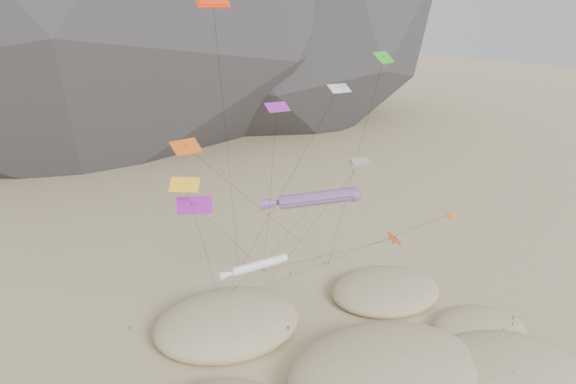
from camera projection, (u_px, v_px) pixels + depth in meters
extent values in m
ellipsoid|color=#CCB789|center=(504.00, 376.00, 45.70)|extent=(14.52, 12.34, 3.29)
ellipsoid|color=#CCB789|center=(390.00, 377.00, 45.27)|extent=(17.44, 14.82, 4.35)
ellipsoid|color=#CCB789|center=(479.00, 329.00, 52.95)|extent=(9.30, 7.91, 2.03)
ellipsoid|color=#CCB789|center=(228.00, 323.00, 53.24)|extent=(14.18, 12.05, 3.86)
ellipsoid|color=#CCB789|center=(386.00, 290.00, 59.83)|extent=(12.16, 10.33, 2.69)
ellipsoid|color=black|center=(501.00, 381.00, 44.73)|extent=(3.45, 2.95, 1.03)
ellipsoid|color=black|center=(377.00, 359.00, 47.30)|extent=(3.03, 2.59, 0.91)
ellipsoid|color=black|center=(377.00, 339.00, 50.34)|extent=(3.04, 2.60, 0.91)
ellipsoid|color=black|center=(377.00, 382.00, 44.80)|extent=(2.31, 1.97, 0.69)
ellipsoid|color=black|center=(510.00, 331.00, 52.33)|extent=(2.55, 2.18, 0.76)
ellipsoid|color=black|center=(245.00, 326.00, 52.36)|extent=(3.19, 2.73, 0.96)
ellipsoid|color=black|center=(276.00, 331.00, 51.73)|extent=(2.51, 2.15, 0.75)
ellipsoid|color=black|center=(375.00, 288.00, 60.19)|extent=(2.11, 1.80, 0.63)
ellipsoid|color=black|center=(389.00, 302.00, 57.52)|extent=(2.13, 1.82, 0.64)
cylinder|color=#3F2D1E|center=(222.00, 302.00, 58.31)|extent=(0.08, 0.08, 0.30)
cylinder|color=#3F2D1E|center=(237.00, 295.00, 59.71)|extent=(0.08, 0.08, 0.30)
cylinder|color=#3F2D1E|center=(254.00, 289.00, 61.04)|extent=(0.08, 0.08, 0.30)
cylinder|color=#3F2D1E|center=(264.00, 270.00, 65.45)|extent=(0.08, 0.08, 0.30)
cylinder|color=#3F2D1E|center=(291.00, 273.00, 64.66)|extent=(0.08, 0.08, 0.30)
cylinder|color=#3F2D1E|center=(181.00, 308.00, 57.19)|extent=(0.08, 0.08, 0.30)
cylinder|color=#3F2D1E|center=(328.00, 264.00, 66.99)|extent=(0.08, 0.08, 0.30)
cylinder|color=#3F2D1E|center=(130.00, 328.00, 53.68)|extent=(0.08, 0.08, 0.30)
cylinder|color=red|center=(317.00, 198.00, 50.69)|extent=(6.71, 4.39, 1.96)
sphere|color=red|center=(354.00, 195.00, 50.83)|extent=(1.32, 1.32, 1.32)
cone|color=red|center=(275.00, 203.00, 50.56)|extent=(3.04, 2.34, 1.41)
cylinder|color=black|center=(285.00, 237.00, 58.64)|extent=(1.73, 13.66, 12.92)
cylinder|color=silver|center=(259.00, 265.00, 45.37)|extent=(4.55, 1.16, 1.02)
sphere|color=silver|center=(284.00, 258.00, 46.25)|extent=(0.75, 0.75, 0.75)
cone|color=silver|center=(230.00, 274.00, 44.41)|extent=(1.88, 0.82, 0.76)
cylinder|color=black|center=(236.00, 287.00, 51.79)|extent=(1.37, 11.42, 9.54)
cube|color=#F6330C|center=(213.00, 3.00, 40.56)|extent=(2.53, 1.47, 0.71)
cube|color=#F6330C|center=(213.00, 0.00, 40.50)|extent=(2.13, 1.18, 0.69)
cylinder|color=black|center=(229.00, 167.00, 53.47)|extent=(8.92, 14.95, 29.64)
cube|color=orange|center=(360.00, 163.00, 48.30)|extent=(2.06, 1.06, 0.57)
cube|color=orange|center=(360.00, 161.00, 48.24)|extent=(1.75, 0.85, 0.56)
cylinder|color=black|center=(309.00, 229.00, 55.95)|extent=(1.30, 13.36, 16.55)
cube|color=purple|center=(194.00, 205.00, 39.91)|extent=(2.83, 2.21, 0.88)
cube|color=purple|center=(195.00, 207.00, 39.96)|extent=(0.37, 0.33, 0.87)
cylinder|color=black|center=(238.00, 246.00, 52.70)|extent=(14.81, 16.31, 15.94)
cube|color=purple|center=(277.00, 107.00, 47.82)|extent=(2.08, 1.22, 0.68)
cube|color=purple|center=(277.00, 109.00, 47.87)|extent=(0.25, 0.18, 0.70)
cylinder|color=black|center=(270.00, 202.00, 56.65)|extent=(4.57, 10.84, 21.20)
cube|color=silver|center=(339.00, 88.00, 50.99)|extent=(2.06, 1.20, 0.69)
cube|color=silver|center=(339.00, 90.00, 51.03)|extent=(0.25, 0.19, 0.70)
cylinder|color=black|center=(277.00, 203.00, 54.67)|extent=(9.67, 6.50, 22.28)
cube|color=green|center=(384.00, 57.00, 47.53)|extent=(2.34, 1.65, 0.91)
cube|color=green|center=(384.00, 59.00, 47.57)|extent=(0.34, 0.37, 0.71)
cylinder|color=black|center=(351.00, 179.00, 57.28)|extent=(3.68, 12.09, 25.24)
cube|color=red|center=(394.00, 238.00, 47.60)|extent=(1.80, 2.13, 0.70)
cube|color=red|center=(394.00, 240.00, 47.64)|extent=(0.29, 0.30, 0.65)
cylinder|color=black|center=(319.00, 257.00, 56.54)|extent=(1.90, 19.27, 10.65)
cube|color=#CE4C13|center=(186.00, 147.00, 40.17)|extent=(2.34, 1.47, 0.89)
cube|color=#CE4C13|center=(186.00, 149.00, 40.22)|extent=(0.31, 0.33, 0.73)
cylinder|color=black|center=(275.00, 220.00, 53.60)|extent=(21.84, 11.98, 19.81)
cube|color=yellow|center=(185.00, 185.00, 38.44)|extent=(2.24, 2.02, 0.81)
cube|color=yellow|center=(185.00, 187.00, 38.49)|extent=(0.35, 0.35, 0.69)
cylinder|color=black|center=(207.00, 256.00, 48.39)|extent=(8.20, 12.71, 17.75)
cube|color=orange|center=(451.00, 214.00, 53.54)|extent=(2.05, 2.44, 0.76)
cube|color=orange|center=(451.00, 215.00, 53.59)|extent=(0.30, 0.33, 0.75)
cylinder|color=black|center=(331.00, 260.00, 55.94)|extent=(18.22, 13.29, 10.55)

